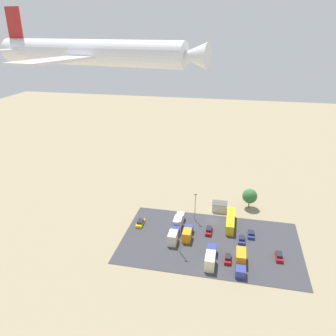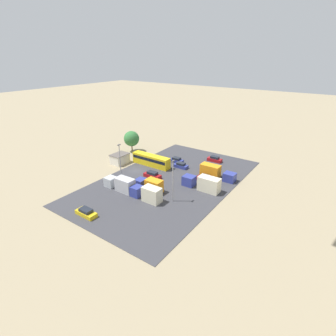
# 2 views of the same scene
# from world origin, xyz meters

# --- Properties ---
(ground_plane) EXTENTS (400.00, 400.00, 0.00)m
(ground_plane) POSITION_xyz_m (0.00, 0.00, 0.00)
(ground_plane) COLOR gray
(parking_lot_surface) EXTENTS (50.60, 29.92, 0.08)m
(parking_lot_surface) POSITION_xyz_m (0.00, 11.33, 0.04)
(parking_lot_surface) COLOR #38383D
(parking_lot_surface) RESTS_ON ground
(shed_building) EXTENTS (5.07, 3.84, 2.88)m
(shed_building) POSITION_xyz_m (-1.45, -7.31, 1.45)
(shed_building) COLOR silver
(shed_building) RESTS_ON ground
(bus) EXTENTS (2.47, 11.93, 3.15)m
(bus) POSITION_xyz_m (-5.29, 1.36, 1.77)
(bus) COLOR gold
(bus) RESTS_ON ground
(parked_car_0) EXTENTS (1.79, 4.74, 1.61)m
(parked_car_0) POSITION_xyz_m (0.86, 6.59, 0.75)
(parked_car_0) COLOR maroon
(parked_car_0) RESTS_ON ground
(parked_car_1) EXTENTS (1.93, 4.09, 1.48)m
(parked_car_1) POSITION_xyz_m (-11.52, 5.90, 0.70)
(parked_car_1) COLOR navy
(parked_car_1) RESTS_ON ground
(parked_car_2) EXTENTS (1.72, 4.09, 1.57)m
(parked_car_2) POSITION_xyz_m (-5.28, 18.66, 0.74)
(parked_car_2) COLOR maroon
(parked_car_2) RESTS_ON ground
(parked_car_3) EXTENTS (1.90, 4.65, 1.50)m
(parked_car_3) POSITION_xyz_m (22.20, 6.69, 0.70)
(parked_car_3) COLOR gold
(parked_car_3) RESTS_ON ground
(parked_car_4) EXTENTS (1.84, 4.07, 1.49)m
(parked_car_4) POSITION_xyz_m (-8.82, 9.19, 0.70)
(parked_car_4) COLOR navy
(parked_car_4) RESTS_ON ground
(parked_car_5) EXTENTS (1.76, 4.31, 1.62)m
(parked_car_5) POSITION_xyz_m (-18.59, 14.90, 0.76)
(parked_car_5) COLOR maroon
(parked_car_5) RESTS_ON ground
(parked_truck_0) EXTENTS (2.39, 7.11, 3.03)m
(parked_truck_0) POSITION_xyz_m (6.74, 10.57, 1.47)
(parked_truck_0) COLOR navy
(parked_truck_0) RESTS_ON ground
(parked_truck_1) EXTENTS (2.49, 9.32, 3.47)m
(parked_truck_1) POSITION_xyz_m (-0.84, 20.45, 1.67)
(parked_truck_1) COLOR navy
(parked_truck_1) RESTS_ON ground
(parked_truck_2) EXTENTS (2.43, 7.50, 3.36)m
(parked_truck_2) POSITION_xyz_m (10.45, 12.80, 1.62)
(parked_truck_2) COLOR navy
(parked_truck_2) RESTS_ON ground
(parked_truck_3) EXTENTS (2.49, 9.32, 3.16)m
(parked_truck_3) POSITION_xyz_m (-8.55, 19.97, 1.53)
(parked_truck_3) COLOR navy
(parked_truck_3) RESTS_ON ground
(parked_truck_4) EXTENTS (2.46, 8.26, 3.31)m
(parked_truck_4) POSITION_xyz_m (10.43, 4.76, 1.59)
(parked_truck_4) COLOR #ADB2B7
(parked_truck_4) RESTS_ON ground
(tree_near_shed) EXTENTS (4.97, 4.97, 6.88)m
(tree_near_shed) POSITION_xyz_m (-11.15, -11.37, 4.39)
(tree_near_shed) COLOR brown
(tree_near_shed) RESTS_ON ground
(light_pole_lot_centre) EXTENTS (0.90, 0.28, 9.20)m
(light_pole_lot_centre) POSITION_xyz_m (5.93, 0.42, 5.12)
(light_pole_lot_centre) COLOR gray
(light_pole_lot_centre) RESTS_ON ground
(light_pole_lot_edge) EXTENTS (0.90, 0.28, 9.53)m
(light_pole_lot_edge) POSITION_xyz_m (7.74, 17.62, 5.28)
(light_pole_lot_edge) COLOR gray
(light_pole_lot_edge) RESTS_ON ground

